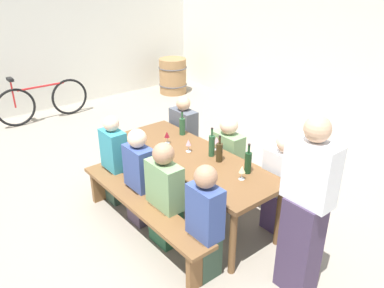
% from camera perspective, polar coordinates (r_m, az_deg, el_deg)
% --- Properties ---
extents(ground_plane, '(24.00, 24.00, 0.00)m').
position_cam_1_polar(ground_plane, '(4.70, 0.00, -9.99)').
color(ground_plane, gray).
extents(back_wall, '(14.00, 0.20, 3.20)m').
position_cam_1_polar(back_wall, '(6.85, 24.99, 13.58)').
color(back_wall, silver).
rests_on(back_wall, ground).
extents(side_wall, '(0.20, 7.66, 3.20)m').
position_cam_1_polar(side_wall, '(8.18, -22.43, 15.55)').
color(side_wall, silver).
rests_on(side_wall, ground).
extents(tasting_table, '(2.17, 0.79, 0.75)m').
position_cam_1_polar(tasting_table, '(4.35, 0.00, -2.71)').
color(tasting_table, brown).
rests_on(tasting_table, ground).
extents(bench_near, '(2.07, 0.30, 0.45)m').
position_cam_1_polar(bench_near, '(4.17, -7.50, -9.35)').
color(bench_near, brown).
rests_on(bench_near, ground).
extents(bench_far, '(2.07, 0.30, 0.45)m').
position_cam_1_polar(bench_far, '(4.92, 6.29, -3.56)').
color(bench_far, brown).
rests_on(bench_far, ground).
extents(wine_bottle_0, '(0.07, 0.07, 0.30)m').
position_cam_1_polar(wine_bottle_0, '(4.17, 4.05, -1.17)').
color(wine_bottle_0, '#332814').
rests_on(wine_bottle_0, tasting_table).
extents(wine_bottle_1, '(0.07, 0.07, 0.33)m').
position_cam_1_polar(wine_bottle_1, '(3.97, 8.26, -2.68)').
color(wine_bottle_1, '#143319').
rests_on(wine_bottle_1, tasting_table).
extents(wine_bottle_2, '(0.07, 0.07, 0.34)m').
position_cam_1_polar(wine_bottle_2, '(4.28, 2.92, -0.19)').
color(wine_bottle_2, '#234C2D').
rests_on(wine_bottle_2, tasting_table).
extents(wine_bottle_3, '(0.08, 0.08, 0.32)m').
position_cam_1_polar(wine_bottle_3, '(4.82, -1.44, 2.69)').
color(wine_bottle_3, '#234C2D').
rests_on(wine_bottle_3, tasting_table).
extents(wine_glass_0, '(0.06, 0.06, 0.15)m').
position_cam_1_polar(wine_glass_0, '(4.37, -0.53, 0.14)').
color(wine_glass_0, silver).
rests_on(wine_glass_0, tasting_table).
extents(wine_glass_1, '(0.06, 0.06, 0.15)m').
position_cam_1_polar(wine_glass_1, '(4.59, -3.72, 1.33)').
color(wine_glass_1, silver).
rests_on(wine_glass_1, tasting_table).
extents(wine_glass_2, '(0.08, 0.08, 0.16)m').
position_cam_1_polar(wine_glass_2, '(4.43, 3.64, 0.53)').
color(wine_glass_2, silver).
rests_on(wine_glass_2, tasting_table).
extents(wine_glass_3, '(0.07, 0.07, 0.15)m').
position_cam_1_polar(wine_glass_3, '(3.84, 7.40, -3.80)').
color(wine_glass_3, silver).
rests_on(wine_glass_3, tasting_table).
extents(seated_guest_near_0, '(0.34, 0.24, 1.12)m').
position_cam_1_polar(seated_guest_near_0, '(4.76, -11.32, -2.58)').
color(seated_guest_near_0, '#344E3C').
rests_on(seated_guest_near_0, ground).
extents(seated_guest_near_1, '(0.35, 0.24, 1.14)m').
position_cam_1_polar(seated_guest_near_1, '(4.32, -7.71, -5.12)').
color(seated_guest_near_1, '#4F3E51').
rests_on(seated_guest_near_1, ground).
extents(seated_guest_near_2, '(0.41, 0.24, 1.15)m').
position_cam_1_polar(seated_guest_near_2, '(3.97, -4.02, -7.81)').
color(seated_guest_near_2, '#295839').
rests_on(seated_guest_near_2, ground).
extents(seated_guest_near_3, '(0.32, 0.24, 1.17)m').
position_cam_1_polar(seated_guest_near_3, '(3.56, 1.91, -11.77)').
color(seated_guest_near_3, '#38523F').
rests_on(seated_guest_near_3, ground).
extents(seated_guest_far_0, '(0.40, 0.24, 1.12)m').
position_cam_1_polar(seated_guest_far_0, '(5.31, -1.23, 0.91)').
color(seated_guest_far_0, '#405449').
rests_on(seated_guest_far_0, ground).
extents(seated_guest_far_1, '(0.39, 0.24, 1.10)m').
position_cam_1_polar(seated_guest_far_1, '(4.73, 5.23, -2.43)').
color(seated_guest_far_1, '#2A3248').
rests_on(seated_guest_far_1, ground).
extents(seated_guest_far_2, '(0.42, 0.24, 1.15)m').
position_cam_1_polar(seated_guest_far_2, '(4.25, 13.06, -6.12)').
color(seated_guest_far_2, '#533C6E').
rests_on(seated_guest_far_2, ground).
extents(standing_host, '(0.42, 0.24, 1.68)m').
position_cam_1_polar(standing_host, '(3.41, 16.31, -9.74)').
color(standing_host, '#41324D').
rests_on(standing_host, ground).
extents(wine_barrel, '(0.64, 0.64, 0.78)m').
position_cam_1_polar(wine_barrel, '(8.89, -2.84, 9.99)').
color(wine_barrel, '#9E7247').
rests_on(wine_barrel, ground).
extents(parked_bicycle_0, '(0.20, 1.71, 0.90)m').
position_cam_1_polar(parked_bicycle_0, '(7.76, -21.13, 5.90)').
color(parked_bicycle_0, black).
rests_on(parked_bicycle_0, ground).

